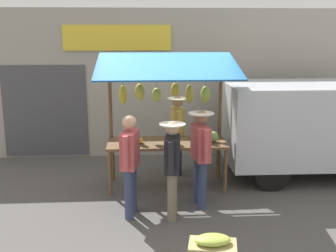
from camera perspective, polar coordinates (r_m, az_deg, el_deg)
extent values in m
plane|color=#514F4C|center=(8.06, -0.14, -8.22)|extent=(40.00, 40.00, 0.00)
cube|color=#9E998E|center=(9.79, -0.94, 5.83)|extent=(9.00, 0.25, 3.40)
cube|color=yellow|center=(9.58, -6.94, 11.88)|extent=(2.40, 0.06, 0.56)
cube|color=#47474C|center=(9.99, -16.40, 1.96)|extent=(1.90, 0.04, 2.10)
cube|color=brown|center=(7.79, -0.14, -2.34)|extent=(2.20, 0.90, 0.05)
cylinder|color=brown|center=(7.56, -7.90, -6.45)|extent=(0.06, 0.06, 0.83)
cylinder|color=brown|center=(7.68, 7.85, -6.12)|extent=(0.06, 0.06, 0.83)
cylinder|color=brown|center=(8.30, -7.52, -4.67)|extent=(0.06, 0.06, 0.83)
cylinder|color=brown|center=(8.41, 6.80, -4.40)|extent=(0.06, 0.06, 0.83)
cylinder|color=brown|center=(8.11, -7.81, 0.48)|extent=(0.07, 0.07, 2.35)
cylinder|color=brown|center=(8.23, 7.07, 0.68)|extent=(0.07, 0.07, 2.35)
cylinder|color=brown|center=(7.95, -0.33, 7.46)|extent=(2.12, 0.06, 0.06)
cube|color=#19518C|center=(7.39, -0.08, 8.22)|extent=(2.50, 1.46, 0.39)
cylinder|color=brown|center=(8.03, 5.15, 6.46)|extent=(0.01, 0.01, 0.28)
ellipsoid|color=#B2CC4C|center=(8.07, 5.11, 4.28)|extent=(0.26, 0.26, 0.34)
cylinder|color=brown|center=(8.03, 2.96, 6.58)|extent=(0.01, 0.01, 0.25)
ellipsoid|color=gold|center=(8.07, 2.94, 4.40)|extent=(0.16, 0.13, 0.37)
cylinder|color=brown|center=(7.97, 0.99, 6.69)|extent=(0.01, 0.01, 0.22)
ellipsoid|color=yellow|center=(8.00, 0.98, 4.97)|extent=(0.20, 0.18, 0.27)
cylinder|color=brown|center=(7.93, -1.57, 6.33)|extent=(0.01, 0.01, 0.31)
ellipsoid|color=#B2CC4C|center=(7.96, -1.56, 4.28)|extent=(0.23, 0.20, 0.27)
cylinder|color=brown|center=(7.92, -3.91, 6.62)|extent=(0.01, 0.01, 0.22)
ellipsoid|color=gold|center=(7.95, -3.88, 4.66)|extent=(0.26, 0.26, 0.33)
cylinder|color=brown|center=(7.97, -6.20, 6.47)|extent=(0.01, 0.01, 0.26)
ellipsoid|color=yellow|center=(8.01, -6.15, 4.25)|extent=(0.19, 0.18, 0.37)
ellipsoid|color=orange|center=(7.65, -5.46, -1.95)|extent=(0.25, 0.19, 0.14)
ellipsoid|color=gold|center=(7.69, -3.87, -2.00)|extent=(0.14, 0.19, 0.10)
sphere|color=#729E4C|center=(7.80, 6.17, -1.45)|extent=(0.20, 0.20, 0.20)
cylinder|color=#232328|center=(8.78, 1.15, -3.67)|extent=(0.14, 0.14, 0.80)
cylinder|color=#232328|center=(8.53, 1.42, -4.17)|extent=(0.14, 0.14, 0.80)
cube|color=gold|center=(8.48, 1.31, 0.51)|extent=(0.25, 0.50, 0.57)
cylinder|color=gold|center=(8.77, 1.01, 1.07)|extent=(0.09, 0.09, 0.52)
cylinder|color=gold|center=(8.19, 1.63, 0.21)|extent=(0.09, 0.09, 0.52)
sphere|color=#A87A5B|center=(8.40, 1.32, 3.33)|extent=(0.22, 0.22, 0.22)
cylinder|color=beige|center=(8.39, 1.32, 3.77)|extent=(0.42, 0.42, 0.02)
cylinder|color=#726656|center=(6.55, 0.51, -9.71)|extent=(0.14, 0.14, 0.77)
cylinder|color=#726656|center=(6.78, 0.66, -8.88)|extent=(0.14, 0.14, 0.77)
cube|color=black|center=(6.45, 0.60, -3.86)|extent=(0.28, 0.49, 0.55)
cylinder|color=black|center=(6.16, 0.41, -4.44)|extent=(0.09, 0.09, 0.50)
cylinder|color=black|center=(6.72, 0.77, -2.96)|extent=(0.09, 0.09, 0.50)
sphere|color=tan|center=(6.34, 0.61, -0.31)|extent=(0.21, 0.21, 0.21)
cylinder|color=beige|center=(6.33, 0.61, 0.25)|extent=(0.40, 0.40, 0.02)
cylinder|color=navy|center=(6.99, 4.70, -8.09)|extent=(0.14, 0.14, 0.81)
cylinder|color=navy|center=(7.23, 4.10, -7.34)|extent=(0.14, 0.14, 0.81)
cube|color=#BF4C51|center=(6.89, 4.49, -2.30)|extent=(0.29, 0.52, 0.58)
cylinder|color=#BF4C51|center=(6.61, 5.23, -2.79)|extent=(0.09, 0.09, 0.53)
cylinder|color=#BF4C51|center=(7.17, 3.82, -1.50)|extent=(0.09, 0.09, 0.53)
sphere|color=#8C664C|center=(6.80, 4.56, 1.19)|extent=(0.22, 0.22, 0.22)
cylinder|color=beige|center=(6.78, 4.57, 1.75)|extent=(0.42, 0.42, 0.02)
cylinder|color=navy|center=(6.62, -5.36, -9.30)|extent=(0.14, 0.14, 0.81)
cylinder|color=navy|center=(6.87, -4.87, -8.46)|extent=(0.14, 0.14, 0.81)
cube|color=#BF4C51|center=(6.52, -5.23, -3.19)|extent=(0.31, 0.52, 0.58)
cylinder|color=#BF4C51|center=(6.23, -5.83, -3.75)|extent=(0.09, 0.09, 0.53)
cylinder|color=#BF4C51|center=(6.80, -4.69, -2.29)|extent=(0.09, 0.09, 0.53)
sphere|color=tan|center=(6.41, -5.31, 0.51)|extent=(0.22, 0.22, 0.22)
cube|color=silver|center=(9.08, 21.76, 0.54)|extent=(4.42, 1.89, 1.55)
cube|color=black|center=(8.56, 13.86, 2.29)|extent=(1.43, 1.83, 0.68)
cylinder|color=black|center=(8.00, 13.96, -6.26)|extent=(0.66, 0.19, 0.66)
cylinder|color=black|center=(9.53, 11.08, -3.02)|extent=(0.66, 0.19, 0.66)
ellipsoid|color=#B2CC4C|center=(5.36, 6.13, -15.19)|extent=(0.45, 0.29, 0.12)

